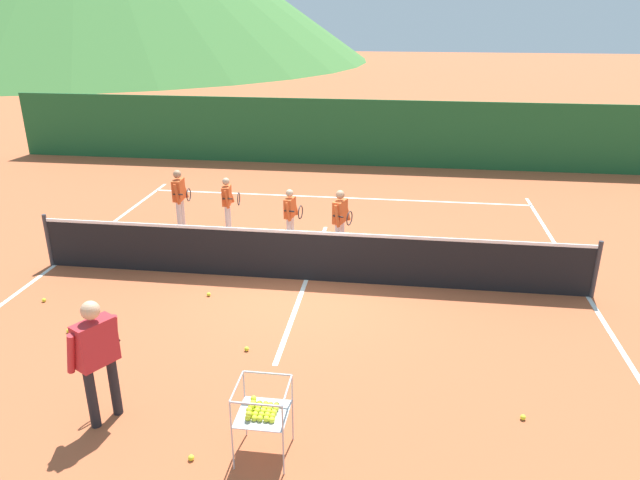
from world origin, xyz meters
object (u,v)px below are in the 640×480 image
at_px(ball_cart, 262,411).
at_px(tennis_ball_4, 209,294).
at_px(tennis_ball_2, 523,417).
at_px(student_1, 228,199).
at_px(student_3, 340,216).
at_px(tennis_ball_6, 191,458).
at_px(tennis_ball_3, 69,331).
at_px(tennis_net, 306,255).
at_px(tennis_ball_0, 44,300).
at_px(student_0, 179,194).
at_px(tennis_ball_5, 247,349).
at_px(student_2, 291,211).
at_px(tennis_ball_7, 269,413).
at_px(instructor, 97,351).

distance_m(ball_cart, tennis_ball_4, 4.18).
height_order(tennis_ball_2, tennis_ball_4, same).
height_order(student_1, student_3, student_3).
distance_m(tennis_ball_2, tennis_ball_6, 4.01).
relative_size(student_3, tennis_ball_3, 19.53).
distance_m(tennis_ball_2, tennis_ball_3, 6.75).
height_order(tennis_net, ball_cart, tennis_net).
bearing_deg(ball_cart, tennis_ball_3, 148.56).
distance_m(tennis_ball_0, tennis_ball_4, 2.81).
bearing_deg(student_3, ball_cart, -92.33).
xyz_separation_m(tennis_net, tennis_ball_2, (3.27, -3.58, -0.47)).
distance_m(student_0, tennis_ball_5, 5.67).
relative_size(student_1, tennis_ball_6, 17.90).
height_order(tennis_ball_0, tennis_ball_5, same).
height_order(student_1, tennis_ball_0, student_1).
bearing_deg(tennis_ball_6, tennis_ball_2, 17.85).
bearing_deg(tennis_ball_6, tennis_ball_4, 105.01).
bearing_deg(student_2, ball_cart, -82.42).
distance_m(tennis_ball_5, tennis_ball_6, 2.29).
relative_size(student_2, tennis_ball_0, 17.56).
relative_size(student_0, tennis_ball_7, 20.01).
xyz_separation_m(instructor, ball_cart, (2.05, -0.34, -0.39)).
distance_m(instructor, student_2, 6.17).
bearing_deg(tennis_net, tennis_ball_3, -144.71).
relative_size(tennis_ball_2, tennis_ball_3, 1.00).
relative_size(student_3, tennis_ball_4, 19.53).
distance_m(tennis_ball_4, tennis_ball_5, 1.98).
bearing_deg(tennis_ball_4, tennis_net, 28.95).
height_order(ball_cart, tennis_ball_4, ball_cart).
bearing_deg(tennis_ball_6, student_1, 102.62).
xyz_separation_m(ball_cart, tennis_ball_4, (-1.83, 3.71, -0.55)).
xyz_separation_m(instructor, student_2, (1.19, 6.05, -0.26)).
distance_m(tennis_net, tennis_ball_7, 3.95).
bearing_deg(student_3, tennis_ball_4, -131.99).
bearing_deg(student_3, student_0, 165.97).
height_order(tennis_net, tennis_ball_2, tennis_net).
bearing_deg(tennis_ball_7, student_1, 110.07).
xyz_separation_m(tennis_net, tennis_ball_3, (-3.38, -2.39, -0.47)).
bearing_deg(tennis_ball_3, tennis_ball_7, -23.46).
height_order(tennis_ball_2, tennis_ball_7, same).
relative_size(student_2, tennis_ball_6, 17.56).
relative_size(student_2, tennis_ball_2, 17.56).
xyz_separation_m(student_3, tennis_ball_6, (-1.02, -6.24, -0.76)).
distance_m(student_2, tennis_ball_3, 5.05).
distance_m(instructor, tennis_ball_6, 1.67).
distance_m(student_3, tennis_ball_4, 3.20).
height_order(student_1, tennis_ball_7, student_1).
bearing_deg(student_0, tennis_ball_7, -61.49).
bearing_deg(student_2, tennis_ball_3, -123.45).
relative_size(tennis_ball_0, tennis_ball_7, 1.00).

